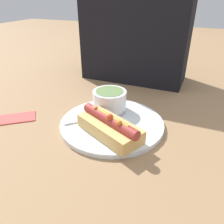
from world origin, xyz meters
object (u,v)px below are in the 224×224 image
at_px(seated_diner, 137,20).
at_px(hot_dog, 110,127).
at_px(spoon, 110,115).
at_px(soup_bowl, 110,100).

bearing_deg(seated_diner, hot_dog, -79.47).
bearing_deg(spoon, hot_dog, -112.17).
relative_size(hot_dog, seated_diner, 0.34).
height_order(soup_bowl, seated_diner, seated_diner).
height_order(spoon, seated_diner, seated_diner).
bearing_deg(seated_diner, spoon, -82.42).
relative_size(spoon, seated_diner, 0.26).
distance_m(hot_dog, soup_bowl, 0.13).
bearing_deg(soup_bowl, seated_diner, 95.38).
distance_m(hot_dog, spoon, 0.09).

